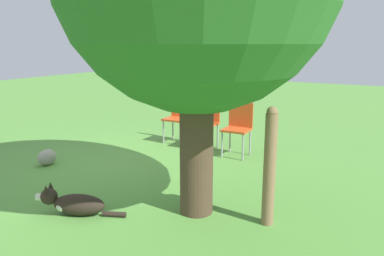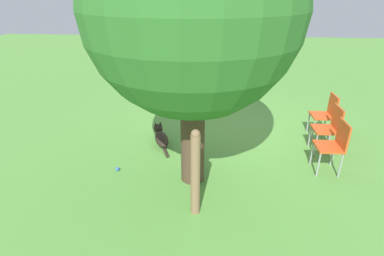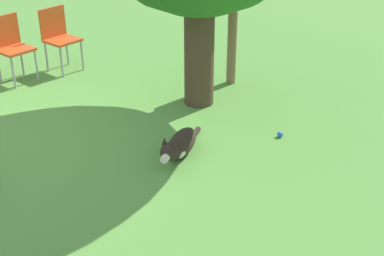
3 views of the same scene
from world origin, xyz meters
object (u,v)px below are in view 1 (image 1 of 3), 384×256
object	(u,v)px
dog	(73,203)
fence_post	(270,166)
red_chair_0	(178,115)
red_chair_1	(206,119)
red_chair_2	(238,125)

from	to	relation	value
dog	fence_post	size ratio (longest dim) A/B	0.78
fence_post	red_chair_0	xyz separation A→B (m)	(-2.56, -2.65, -0.11)
dog	fence_post	xyz separation A→B (m)	(-0.85, 2.03, 0.52)
dog	fence_post	bearing A→B (deg)	-178.53
dog	red_chair_1	world-z (taller)	red_chair_1
dog	red_chair_0	size ratio (longest dim) A/B	1.09
fence_post	red_chair_1	distance (m)	3.10
fence_post	red_chair_2	size ratio (longest dim) A/B	1.40
red_chair_2	red_chair_1	bearing A→B (deg)	-103.18
fence_post	red_chair_1	world-z (taller)	fence_post
fence_post	red_chair_2	world-z (taller)	fence_post
dog	red_chair_2	world-z (taller)	red_chair_2
fence_post	red_chair_2	xyz separation A→B (m)	(-2.25, -1.25, -0.11)
dog	red_chair_1	size ratio (longest dim) A/B	1.09
fence_post	red_chair_0	bearing A→B (deg)	-134.07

